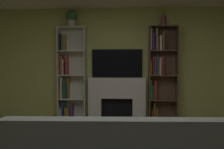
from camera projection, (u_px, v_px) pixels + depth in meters
The scene contains 7 objects.
wall_back_accent at pixel (117, 65), 5.51m from camera, with size 5.77×0.06×2.55m, color #BFC96C.
fireplace at pixel (117, 99), 5.40m from camera, with size 1.35×0.51×1.00m.
tv at pixel (117, 63), 5.45m from camera, with size 1.11×0.06×0.62m, color black.
bookshelf_left at pixel (69, 80), 5.47m from camera, with size 0.61×0.27×2.12m.
bookshelf_right at pixel (159, 73), 5.32m from camera, with size 0.61×0.29×2.12m.
potted_plant at pixel (71, 17), 5.35m from camera, with size 0.25×0.25×0.37m.
vase_with_flowers at pixel (163, 19), 5.22m from camera, with size 0.11×0.11×0.41m.
Camera 1 is at (0.24, -2.52, 1.31)m, focal length 39.25 mm.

